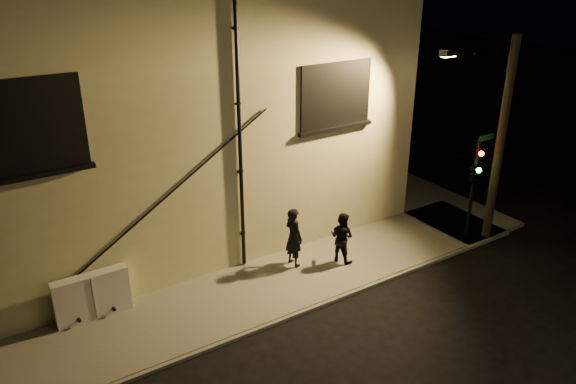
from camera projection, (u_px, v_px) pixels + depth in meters
ground at (349, 294)px, 16.07m from camera, size 90.00×90.00×0.00m
sidewalk at (299, 224)px, 20.04m from camera, size 21.00×16.00×0.12m
building at (128, 94)px, 19.78m from camera, size 16.20×12.23×8.80m
utility_cabinet at (92, 296)px, 14.66m from camera, size 1.94×0.33×1.27m
pedestrian_a at (294, 237)px, 17.02m from camera, size 0.52×0.73×1.89m
pedestrian_b at (342, 237)px, 17.30m from camera, size 0.86×0.96×1.63m
traffic_signal at (474, 173)px, 18.07m from camera, size 1.14×2.03×3.51m
streetlamp_pole at (497, 136)px, 17.77m from camera, size 2.02×1.38×6.82m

